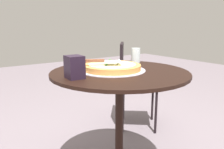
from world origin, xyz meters
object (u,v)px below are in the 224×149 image
pizza_on_tray (112,67)px  pizza_server (103,61)px  patio_table (119,100)px  drinking_cup (136,55)px  patio_chair_near (132,78)px  napkin_dispenser (74,67)px

pizza_on_tray → pizza_server: pizza_server is taller
patio_table → drinking_cup: bearing=-58.2°
patio_table → drinking_cup: 0.41m
patio_table → drinking_cup: (0.17, -0.28, 0.24)m
drinking_cup → patio_chair_near: (0.43, -0.34, -0.30)m
napkin_dispenser → drinking_cup: bearing=111.3°
pizza_server → drinking_cup: (0.13, -0.37, -0.01)m
pizza_server → patio_chair_near: patio_chair_near is taller
pizza_on_tray → patio_chair_near: bearing=-49.0°
patio_table → pizza_on_tray: pizza_on_tray is taller
patio_table → pizza_server: size_ratio=3.99×
pizza_on_tray → patio_chair_near: 0.90m
pizza_server → napkin_dispenser: 0.22m
patio_table → patio_chair_near: bearing=-45.8°
pizza_on_tray → patio_table: bearing=-144.9°
drinking_cup → pizza_on_tray: bearing=113.4°
patio_table → patio_chair_near: size_ratio=0.97×
pizza_server → napkin_dispenser: bearing=105.1°
patio_table → patio_chair_near: 0.87m
drinking_cup → pizza_server: bearing=110.0°
patio_table → pizza_server: bearing=67.5°
drinking_cup → napkin_dispenser: napkin_dispenser is taller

